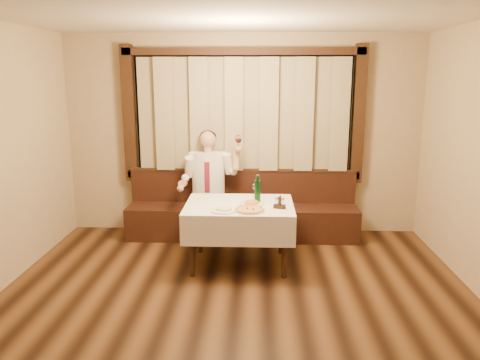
{
  "coord_description": "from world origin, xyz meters",
  "views": [
    {
      "loc": [
        0.21,
        -3.6,
        2.26
      ],
      "look_at": [
        0.0,
        1.9,
        1.0
      ],
      "focal_mm": 35.0,
      "sensor_mm": 36.0,
      "label": 1
    }
  ],
  "objects_px": {
    "banquette": "(242,215)",
    "dining_table": "(239,212)",
    "pasta_cream": "(224,208)",
    "cruet_caddy": "(280,204)",
    "pizza": "(250,210)",
    "pasta_red": "(252,201)",
    "green_bottle": "(258,191)",
    "seated_man": "(208,178)"
  },
  "relations": [
    {
      "from": "pasta_cream",
      "to": "cruet_caddy",
      "type": "height_order",
      "value": "cruet_caddy"
    },
    {
      "from": "pasta_cream",
      "to": "cruet_caddy",
      "type": "xyz_separation_m",
      "value": [
        0.63,
        0.13,
        0.01
      ]
    },
    {
      "from": "pizza",
      "to": "green_bottle",
      "type": "relative_size",
      "value": 1.02
    },
    {
      "from": "pasta_cream",
      "to": "seated_man",
      "type": "relative_size",
      "value": 0.19
    },
    {
      "from": "pizza",
      "to": "pasta_cream",
      "type": "bearing_deg",
      "value": -177.33
    },
    {
      "from": "dining_table",
      "to": "pasta_red",
      "type": "xyz_separation_m",
      "value": [
        0.15,
        -0.02,
        0.15
      ]
    },
    {
      "from": "banquette",
      "to": "green_bottle",
      "type": "bearing_deg",
      "value": -77.54
    },
    {
      "from": "pizza",
      "to": "pasta_cream",
      "type": "height_order",
      "value": "pasta_cream"
    },
    {
      "from": "pasta_red",
      "to": "cruet_caddy",
      "type": "height_order",
      "value": "cruet_caddy"
    },
    {
      "from": "banquette",
      "to": "pizza",
      "type": "height_order",
      "value": "banquette"
    },
    {
      "from": "dining_table",
      "to": "cruet_caddy",
      "type": "bearing_deg",
      "value": -19.8
    },
    {
      "from": "pasta_red",
      "to": "green_bottle",
      "type": "xyz_separation_m",
      "value": [
        0.07,
        0.07,
        0.11
      ]
    },
    {
      "from": "pasta_cream",
      "to": "pasta_red",
      "type": "bearing_deg",
      "value": 42.67
    },
    {
      "from": "dining_table",
      "to": "pasta_red",
      "type": "relative_size",
      "value": 4.42
    },
    {
      "from": "cruet_caddy",
      "to": "pizza",
      "type": "bearing_deg",
      "value": -141.61
    },
    {
      "from": "banquette",
      "to": "dining_table",
      "type": "bearing_deg",
      "value": -90.0
    },
    {
      "from": "dining_table",
      "to": "green_bottle",
      "type": "height_order",
      "value": "green_bottle"
    },
    {
      "from": "banquette",
      "to": "pasta_cream",
      "type": "relative_size",
      "value": 11.0
    },
    {
      "from": "banquette",
      "to": "dining_table",
      "type": "distance_m",
      "value": 1.08
    },
    {
      "from": "banquette",
      "to": "cruet_caddy",
      "type": "distance_m",
      "value": 1.37
    },
    {
      "from": "pasta_red",
      "to": "seated_man",
      "type": "bearing_deg",
      "value": 122.75
    },
    {
      "from": "pizza",
      "to": "green_bottle",
      "type": "xyz_separation_m",
      "value": [
        0.09,
        0.34,
        0.13
      ]
    },
    {
      "from": "pasta_red",
      "to": "seated_man",
      "type": "height_order",
      "value": "seated_man"
    },
    {
      "from": "pasta_cream",
      "to": "green_bottle",
      "type": "distance_m",
      "value": 0.53
    },
    {
      "from": "pasta_red",
      "to": "dining_table",
      "type": "bearing_deg",
      "value": 173.14
    },
    {
      "from": "pizza",
      "to": "seated_man",
      "type": "distance_m",
      "value": 1.36
    },
    {
      "from": "pasta_cream",
      "to": "cruet_caddy",
      "type": "distance_m",
      "value": 0.64
    },
    {
      "from": "banquette",
      "to": "cruet_caddy",
      "type": "xyz_separation_m",
      "value": [
        0.47,
        -1.19,
        0.5
      ]
    },
    {
      "from": "dining_table",
      "to": "pasta_red",
      "type": "distance_m",
      "value": 0.21
    },
    {
      "from": "pizza",
      "to": "pasta_cream",
      "type": "relative_size",
      "value": 1.19
    },
    {
      "from": "pasta_cream",
      "to": "seated_man",
      "type": "height_order",
      "value": "seated_man"
    },
    {
      "from": "pizza",
      "to": "dining_table",
      "type": "bearing_deg",
      "value": 113.72
    },
    {
      "from": "pizza",
      "to": "seated_man",
      "type": "relative_size",
      "value": 0.23
    },
    {
      "from": "dining_table",
      "to": "green_bottle",
      "type": "bearing_deg",
      "value": 14.67
    },
    {
      "from": "pizza",
      "to": "cruet_caddy",
      "type": "xyz_separation_m",
      "value": [
        0.34,
        0.12,
        0.04
      ]
    },
    {
      "from": "seated_man",
      "to": "pizza",
      "type": "bearing_deg",
      "value": -64.15
    },
    {
      "from": "banquette",
      "to": "seated_man",
      "type": "xyz_separation_m",
      "value": [
        -0.46,
        -0.09,
        0.55
      ]
    },
    {
      "from": "green_bottle",
      "to": "seated_man",
      "type": "bearing_deg",
      "value": 127.75
    },
    {
      "from": "dining_table",
      "to": "green_bottle",
      "type": "xyz_separation_m",
      "value": [
        0.21,
        0.06,
        0.25
      ]
    },
    {
      "from": "pasta_red",
      "to": "banquette",
      "type": "bearing_deg",
      "value": 97.99
    },
    {
      "from": "dining_table",
      "to": "pasta_cream",
      "type": "distance_m",
      "value": 0.37
    },
    {
      "from": "pasta_red",
      "to": "pizza",
      "type": "bearing_deg",
      "value": -94.12
    }
  ]
}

